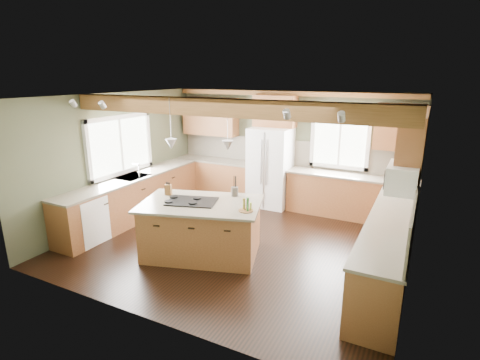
% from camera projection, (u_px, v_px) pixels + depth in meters
% --- Properties ---
extents(floor, '(5.60, 5.60, 0.00)m').
position_uv_depth(floor, '(240.00, 242.00, 6.81)').
color(floor, black).
rests_on(floor, ground).
extents(ceiling, '(5.60, 5.60, 0.00)m').
position_uv_depth(ceiling, '(240.00, 96.00, 6.10)').
color(ceiling, silver).
rests_on(ceiling, wall_back).
extents(wall_back, '(5.60, 0.00, 5.60)m').
position_uv_depth(wall_back, '(289.00, 148.00, 8.60)').
color(wall_back, '#494E38').
rests_on(wall_back, ground).
extents(wall_left, '(0.00, 5.00, 5.00)m').
position_uv_depth(wall_left, '(118.00, 157.00, 7.68)').
color(wall_left, '#494E38').
rests_on(wall_left, ground).
extents(wall_right, '(0.00, 5.00, 5.00)m').
position_uv_depth(wall_right, '(418.00, 196.00, 5.24)').
color(wall_right, '#494E38').
rests_on(wall_right, ground).
extents(ceiling_beam, '(5.55, 0.26, 0.26)m').
position_uv_depth(ceiling_beam, '(219.00, 107.00, 5.55)').
color(ceiling_beam, '#583819').
rests_on(ceiling_beam, ceiling).
extents(soffit_trim, '(5.55, 0.20, 0.10)m').
position_uv_depth(soffit_trim, '(289.00, 93.00, 8.18)').
color(soffit_trim, '#583819').
rests_on(soffit_trim, ceiling).
extents(backsplash_back, '(5.58, 0.03, 0.58)m').
position_uv_depth(backsplash_back, '(289.00, 152.00, 8.61)').
color(backsplash_back, brown).
rests_on(backsplash_back, wall_back).
extents(backsplash_right, '(0.03, 3.70, 0.58)m').
position_uv_depth(backsplash_right, '(416.00, 201.00, 5.31)').
color(backsplash_right, brown).
rests_on(backsplash_right, wall_right).
extents(base_cab_back_left, '(2.02, 0.60, 0.88)m').
position_uv_depth(base_cab_back_left, '(216.00, 178.00, 9.36)').
color(base_cab_back_left, brown).
rests_on(base_cab_back_left, floor).
extents(counter_back_left, '(2.06, 0.64, 0.04)m').
position_uv_depth(counter_back_left, '(216.00, 160.00, 9.23)').
color(counter_back_left, '#4A4236').
rests_on(counter_back_left, base_cab_back_left).
extents(base_cab_back_right, '(2.62, 0.60, 0.88)m').
position_uv_depth(base_cab_back_right, '(349.00, 197.00, 7.93)').
color(base_cab_back_right, brown).
rests_on(base_cab_back_right, floor).
extents(counter_back_right, '(2.66, 0.64, 0.04)m').
position_uv_depth(counter_back_right, '(351.00, 176.00, 7.80)').
color(counter_back_right, '#4A4236').
rests_on(counter_back_right, base_cab_back_right).
extents(base_cab_left, '(0.60, 3.70, 0.88)m').
position_uv_depth(base_cab_left, '(135.00, 198.00, 7.82)').
color(base_cab_left, brown).
rests_on(base_cab_left, floor).
extents(counter_left, '(0.64, 3.74, 0.04)m').
position_uv_depth(counter_left, '(133.00, 177.00, 7.70)').
color(counter_left, '#4A4236').
rests_on(counter_left, base_cab_left).
extents(base_cab_right, '(0.60, 3.70, 0.88)m').
position_uv_depth(base_cab_right, '(389.00, 246.00, 5.64)').
color(base_cab_right, brown).
rests_on(base_cab_right, floor).
extents(counter_right, '(0.64, 3.74, 0.04)m').
position_uv_depth(counter_right, '(392.00, 218.00, 5.52)').
color(counter_right, '#4A4236').
rests_on(counter_right, base_cab_right).
extents(upper_cab_back_left, '(1.40, 0.35, 0.90)m').
position_uv_depth(upper_cab_back_left, '(210.00, 116.00, 9.14)').
color(upper_cab_back_left, brown).
rests_on(upper_cab_back_left, wall_back).
extents(upper_cab_over_fridge, '(0.96, 0.35, 0.70)m').
position_uv_depth(upper_cab_over_fridge, '(275.00, 111.00, 8.35)').
color(upper_cab_over_fridge, brown).
rests_on(upper_cab_over_fridge, wall_back).
extents(upper_cab_right, '(0.35, 2.20, 0.90)m').
position_uv_depth(upper_cab_right, '(413.00, 140.00, 5.91)').
color(upper_cab_right, brown).
rests_on(upper_cab_right, wall_right).
extents(upper_cab_back_corner, '(0.90, 0.35, 0.90)m').
position_uv_depth(upper_cab_back_corner, '(399.00, 127.00, 7.27)').
color(upper_cab_back_corner, brown).
rests_on(upper_cab_back_corner, wall_back).
extents(window_left, '(0.04, 1.60, 1.05)m').
position_uv_depth(window_left, '(120.00, 145.00, 7.64)').
color(window_left, white).
rests_on(window_left, wall_left).
extents(window_back, '(1.10, 0.04, 1.00)m').
position_uv_depth(window_back, '(340.00, 142.00, 8.01)').
color(window_back, white).
rests_on(window_back, wall_back).
extents(sink, '(0.50, 0.65, 0.03)m').
position_uv_depth(sink, '(133.00, 177.00, 7.70)').
color(sink, '#262628').
rests_on(sink, counter_left).
extents(faucet, '(0.02, 0.02, 0.28)m').
position_uv_depth(faucet, '(139.00, 171.00, 7.58)').
color(faucet, '#B2B2B7').
rests_on(faucet, sink).
extents(dishwasher, '(0.60, 0.60, 0.84)m').
position_uv_depth(dishwasher, '(85.00, 220.00, 6.71)').
color(dishwasher, white).
rests_on(dishwasher, floor).
extents(oven, '(0.60, 0.72, 0.84)m').
position_uv_depth(oven, '(376.00, 289.00, 4.54)').
color(oven, white).
rests_on(oven, floor).
extents(microwave, '(0.40, 0.70, 0.38)m').
position_uv_depth(microwave, '(403.00, 178.00, 5.22)').
color(microwave, white).
rests_on(microwave, wall_right).
extents(pendant_left, '(0.18, 0.18, 0.16)m').
position_uv_depth(pendant_left, '(171.00, 144.00, 5.94)').
color(pendant_left, '#B2B2B7').
rests_on(pendant_left, ceiling).
extents(pendant_right, '(0.18, 0.18, 0.16)m').
position_uv_depth(pendant_right, '(228.00, 146.00, 5.79)').
color(pendant_right, '#B2B2B7').
rests_on(pendant_right, ceiling).
extents(refrigerator, '(0.90, 0.74, 1.80)m').
position_uv_depth(refrigerator, '(270.00, 167.00, 8.52)').
color(refrigerator, silver).
rests_on(refrigerator, floor).
extents(island, '(2.07, 1.60, 0.88)m').
position_uv_depth(island, '(202.00, 230.00, 6.26)').
color(island, brown).
rests_on(island, floor).
extents(island_top, '(2.23, 1.76, 0.04)m').
position_uv_depth(island_top, '(201.00, 204.00, 6.13)').
color(island_top, '#4A4236').
rests_on(island_top, island).
extents(cooktop, '(0.91, 0.74, 0.02)m').
position_uv_depth(cooktop, '(192.00, 201.00, 6.15)').
color(cooktop, black).
rests_on(cooktop, island_top).
extents(knife_block, '(0.13, 0.11, 0.18)m').
position_uv_depth(knife_block, '(168.00, 190.00, 6.50)').
color(knife_block, brown).
rests_on(knife_block, island_top).
extents(utensil_crock, '(0.12, 0.12, 0.16)m').
position_uv_depth(utensil_crock, '(235.00, 192.00, 6.43)').
color(utensil_crock, '#372F2C').
rests_on(utensil_crock, island_top).
extents(bottle_tray, '(0.24, 0.24, 0.21)m').
position_uv_depth(bottle_tray, '(246.00, 204.00, 5.72)').
color(bottle_tray, brown).
rests_on(bottle_tray, island_top).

